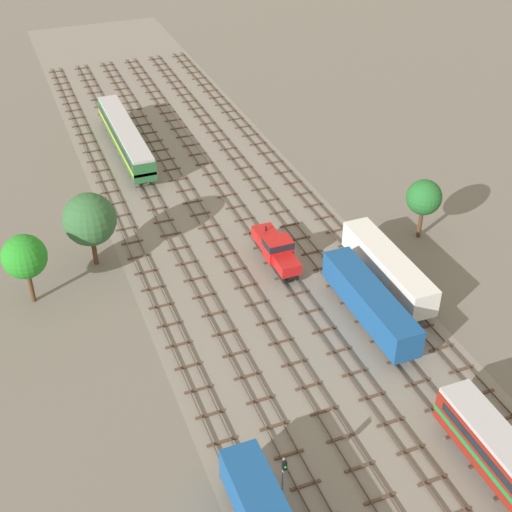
% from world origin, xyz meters
% --- Properties ---
extents(ground_plane, '(480.00, 480.00, 0.00)m').
position_xyz_m(ground_plane, '(0.00, 56.00, 0.00)').
color(ground_plane, slate).
extents(ballast_bed, '(25.86, 176.00, 0.01)m').
position_xyz_m(ballast_bed, '(0.00, 56.00, 0.00)').
color(ballast_bed, gray).
rests_on(ballast_bed, ground).
extents(track_far_left, '(2.40, 126.00, 0.29)m').
position_xyz_m(track_far_left, '(-10.93, 57.00, 0.14)').
color(track_far_left, '#47382D').
rests_on(track_far_left, ground).
extents(track_left, '(2.40, 126.00, 0.29)m').
position_xyz_m(track_left, '(-6.56, 57.00, 0.14)').
color(track_left, '#47382D').
rests_on(track_left, ground).
extents(track_centre_left, '(2.40, 126.00, 0.29)m').
position_xyz_m(track_centre_left, '(-2.19, 57.00, 0.14)').
color(track_centre_left, '#47382D').
rests_on(track_centre_left, ground).
extents(track_centre, '(2.40, 126.00, 0.29)m').
position_xyz_m(track_centre, '(2.19, 57.00, 0.14)').
color(track_centre, '#47382D').
rests_on(track_centre, ground).
extents(track_centre_right, '(2.40, 126.00, 0.29)m').
position_xyz_m(track_centre_right, '(6.56, 57.00, 0.14)').
color(track_centre_right, '#47382D').
rests_on(track_centre_right, ground).
extents(track_right, '(2.40, 126.00, 0.29)m').
position_xyz_m(track_right, '(10.93, 57.00, 0.14)').
color(track_right, '#47382D').
rests_on(track_right, ground).
extents(freight_boxcar_centre_right_mid, '(2.87, 14.00, 3.60)m').
position_xyz_m(freight_boxcar_centre_right_mid, '(6.56, 40.17, 2.45)').
color(freight_boxcar_centre_right_mid, '#194C8C').
rests_on(freight_boxcar_centre_right_mid, ground).
extents(freight_boxcar_right_midfar, '(2.87, 14.00, 3.60)m').
position_xyz_m(freight_boxcar_right_midfar, '(10.93, 44.43, 2.45)').
color(freight_boxcar_right_midfar, white).
rests_on(freight_boxcar_right_midfar, ground).
extents(shunter_loco_centre_far, '(2.74, 8.46, 3.10)m').
position_xyz_m(shunter_loco_centre_far, '(2.19, 51.96, 2.01)').
color(shunter_loco_centre_far, red).
rests_on(shunter_loco_centre_far, ground).
extents(passenger_coach_left_farther, '(2.96, 22.00, 3.80)m').
position_xyz_m(passenger_coach_left_farther, '(-6.56, 83.29, 2.61)').
color(passenger_coach_left_farther, '#286638').
rests_on(passenger_coach_left_farther, ground).
extents(signal_post_nearest, '(0.28, 0.47, 4.88)m').
position_xyz_m(signal_post_nearest, '(-8.74, 24.63, 3.12)').
color(signal_post_nearest, gray).
rests_on(signal_post_nearest, ground).
extents(lineside_tree_0, '(5.46, 5.46, 8.16)m').
position_xyz_m(lineside_tree_0, '(-15.36, 59.01, 5.42)').
color(lineside_tree_0, '#4C331E').
rests_on(lineside_tree_0, ground).
extents(lineside_tree_1, '(4.28, 4.28, 7.38)m').
position_xyz_m(lineside_tree_1, '(-22.23, 54.92, 5.21)').
color(lineside_tree_1, '#4C331E').
rests_on(lineside_tree_1, ground).
extents(lineside_tree_3, '(3.86, 3.86, 6.93)m').
position_xyz_m(lineside_tree_3, '(18.99, 51.20, 4.96)').
color(lineside_tree_3, '#4C331E').
rests_on(lineside_tree_3, ground).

